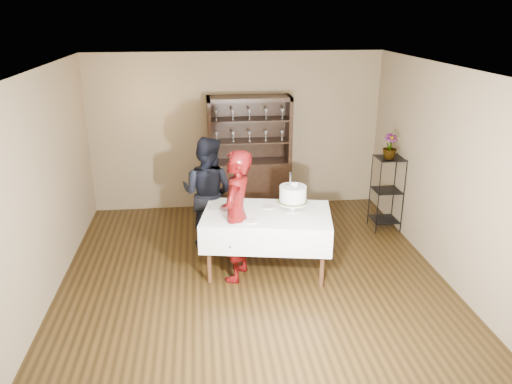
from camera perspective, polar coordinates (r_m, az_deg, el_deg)
floor at (r=6.84m, az=-0.47°, el=-9.11°), size 5.00×5.00×0.00m
ceiling at (r=6.00m, az=-0.54°, el=14.01°), size 5.00×5.00×0.00m
back_wall at (r=8.69m, az=-2.27°, el=6.87°), size 5.00×0.02×2.70m
wall_left at (r=6.53m, az=-22.87°, el=0.76°), size 0.02×5.00×2.70m
wall_right at (r=7.00m, az=20.33°, el=2.32°), size 0.02×5.00×2.70m
china_hutch at (r=8.65m, az=-0.76°, el=2.11°), size 1.40×0.48×2.00m
plant_etagere at (r=8.16m, az=14.71°, el=0.20°), size 0.42×0.42×1.20m
cake_table at (r=6.62m, az=1.24°, el=-3.95°), size 1.82×1.31×0.83m
woman at (r=6.35m, az=-2.28°, el=-2.79°), size 0.62×0.74×1.74m
man at (r=7.27m, az=-5.57°, el=-0.11°), size 1.01×0.93×1.67m
cake at (r=6.55m, az=4.24°, el=-0.39°), size 0.39×0.39×0.54m
plate_near at (r=6.28m, az=-0.66°, el=-3.33°), size 0.23×0.23×0.01m
plate_far at (r=6.72m, az=1.34°, el=-1.71°), size 0.18×0.18×0.01m
potted_plant at (r=7.89m, az=15.06°, el=5.06°), size 0.23×0.23×0.39m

